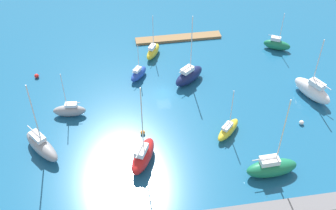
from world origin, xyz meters
name	(u,v)px	position (x,y,z in m)	size (l,w,h in m)	color
water	(164,94)	(0.00, 0.00, 0.00)	(160.00, 160.00, 0.00)	#19567F
pier_dock	(178,38)	(-5.87, -17.62, 0.26)	(18.24, 2.41, 0.52)	olive
sailboat_yellow_by_breakwater	(153,51)	(0.28, -12.11, 1.15)	(4.04, 5.40, 8.95)	yellow
sailboat_gray_inner_mooring	(42,146)	(20.50, 11.21, 1.48)	(6.44, 7.73, 13.44)	gray
sailboat_green_west_end	(272,167)	(-12.60, 20.86, 1.46)	(7.71, 2.97, 14.16)	#19724C
sailboat_white_outer_mooring	(312,90)	(-25.66, 5.19, 1.63)	(5.29, 8.05, 11.78)	white
sailboat_red_far_south	(143,155)	(5.50, 15.73, 1.58)	(5.36, 7.56, 14.08)	red
sailboat_blue_mid_basin	(138,74)	(3.93, -5.35, 1.02)	(4.14, 4.74, 7.18)	#2347B2
sailboat_navy_east_end	(189,75)	(-5.12, -2.66, 1.48)	(6.88, 6.13, 13.53)	#141E4C
sailboat_yellow_near_pier	(228,129)	(-8.65, 11.81, 0.98)	(5.31, 5.36, 8.72)	yellow
sailboat_gray_off_beacon	(70,110)	(16.48, 3.26, 1.14)	(5.62, 2.38, 8.71)	gray
sailboat_green_far_north	(277,44)	(-25.00, -10.55, 1.17)	(5.59, 4.14, 8.27)	#19724C
mooring_buoy_red	(37,76)	(22.85, -8.47, 0.42)	(0.84, 0.84, 0.84)	red
mooring_buoy_white	(301,123)	(-21.26, 11.57, 0.39)	(0.78, 0.78, 0.78)	white
mooring_buoy_orange	(143,132)	(4.89, 9.69, 0.38)	(0.76, 0.76, 0.76)	orange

